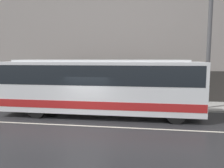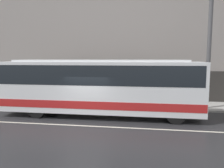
% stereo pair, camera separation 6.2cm
% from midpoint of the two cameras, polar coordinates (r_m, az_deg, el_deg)
% --- Properties ---
extents(ground_plane, '(60.00, 60.00, 0.00)m').
position_cam_midpoint_polar(ground_plane, '(11.80, -7.62, -10.76)').
color(ground_plane, '#262628').
extents(sidewalk, '(60.00, 3.19, 0.13)m').
position_cam_midpoint_polar(sidewalk, '(17.05, -2.36, -5.03)').
color(sidewalk, '#A09E99').
rests_on(sidewalk, ground_plane).
extents(building_facade, '(60.00, 0.35, 10.16)m').
position_cam_midpoint_polar(building_facade, '(18.46, -1.39, 10.95)').
color(building_facade, gray).
rests_on(building_facade, ground_plane).
extents(lane_stripe, '(54.00, 0.14, 0.01)m').
position_cam_midpoint_polar(lane_stripe, '(11.79, -7.62, -10.74)').
color(lane_stripe, beige).
rests_on(lane_stripe, ground_plane).
extents(transit_bus, '(12.03, 2.50, 3.45)m').
position_cam_midpoint_polar(transit_bus, '(13.34, -3.05, -0.14)').
color(transit_bus, white).
rests_on(transit_bus, ground_plane).
extents(utility_pole_near, '(0.27, 0.27, 8.75)m').
position_cam_midpoint_polar(utility_pole_near, '(16.21, 24.16, 9.57)').
color(utility_pole_near, '#4C4C4F').
rests_on(utility_pole_near, sidewalk).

